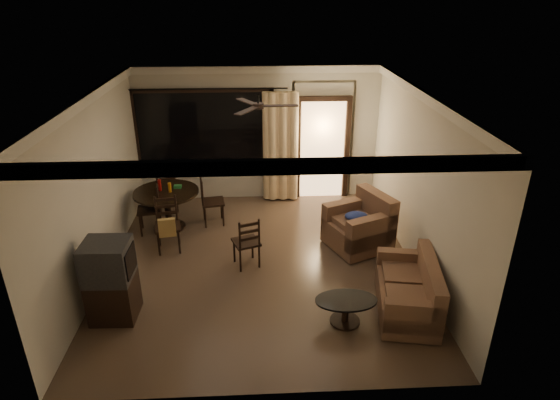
{
  "coord_description": "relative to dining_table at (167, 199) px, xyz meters",
  "views": [
    {
      "loc": [
        -0.04,
        -6.66,
        4.21
      ],
      "look_at": [
        0.32,
        0.2,
        1.07
      ],
      "focal_mm": 30.0,
      "sensor_mm": 36.0,
      "label": 1
    }
  ],
  "objects": [
    {
      "name": "ground",
      "position": [
        1.74,
        -1.38,
        -0.6
      ],
      "size": [
        5.5,
        5.5,
        0.0
      ],
      "primitive_type": "plane",
      "color": "#7F6651",
      "rests_on": "ground"
    },
    {
      "name": "room_shell",
      "position": [
        2.33,
        0.39,
        1.24
      ],
      "size": [
        5.5,
        6.7,
        5.5
      ],
      "color": "beige",
      "rests_on": "ground"
    },
    {
      "name": "dining_table",
      "position": [
        0.0,
        0.0,
        0.0
      ],
      "size": [
        1.21,
        1.21,
        0.97
      ],
      "rotation": [
        0.0,
        0.0,
        0.17
      ],
      "color": "black",
      "rests_on": "ground"
    },
    {
      "name": "dining_chair_west",
      "position": [
        -0.3,
        -0.14,
        -0.31
      ],
      "size": [
        0.48,
        0.48,
        0.95
      ],
      "rotation": [
        0.0,
        0.0,
        -1.4
      ],
      "color": "black",
      "rests_on": "ground"
    },
    {
      "name": "dining_chair_east",
      "position": [
        0.82,
        0.14,
        -0.31
      ],
      "size": [
        0.48,
        0.48,
        0.95
      ],
      "rotation": [
        0.0,
        0.0,
        1.74
      ],
      "color": "black",
      "rests_on": "ground"
    },
    {
      "name": "dining_chair_south",
      "position": [
        0.14,
        -0.85,
        -0.29
      ],
      "size": [
        0.48,
        0.53,
        0.95
      ],
      "rotation": [
        0.0,
        0.0,
        0.17
      ],
      "color": "black",
      "rests_on": "ground"
    },
    {
      "name": "dining_chair_north",
      "position": [
        -0.13,
        0.77,
        -0.31
      ],
      "size": [
        0.48,
        0.48,
        0.95
      ],
      "rotation": [
        0.0,
        0.0,
        3.31
      ],
      "color": "black",
      "rests_on": "ground"
    },
    {
      "name": "tv_cabinet",
      "position": [
        -0.31,
        -2.63,
        -0.01
      ],
      "size": [
        0.63,
        0.57,
        1.17
      ],
      "rotation": [
        0.0,
        0.0,
        -0.03
      ],
      "color": "black",
      "rests_on": "ground"
    },
    {
      "name": "sofa",
      "position": [
        3.82,
        -2.73,
        -0.29
      ],
      "size": [
        0.99,
        1.54,
        0.76
      ],
      "rotation": [
        0.0,
        0.0,
        -0.17
      ],
      "color": "#40281E",
      "rests_on": "ground"
    },
    {
      "name": "armchair",
      "position": [
        3.49,
        -0.88,
        -0.2
      ],
      "size": [
        1.24,
        1.24,
        0.95
      ],
      "rotation": [
        0.0,
        0.0,
        0.42
      ],
      "color": "#40281E",
      "rests_on": "ground"
    },
    {
      "name": "coffee_table",
      "position": [
        2.86,
        -2.93,
        -0.35
      ],
      "size": [
        0.85,
        0.51,
        0.37
      ],
      "rotation": [
        0.0,
        0.0,
        -0.01
      ],
      "color": "black",
      "rests_on": "ground"
    },
    {
      "name": "side_chair",
      "position": [
        1.5,
        -1.41,
        -0.33
      ],
      "size": [
        0.51,
        0.51,
        0.9
      ],
      "rotation": [
        0.0,
        0.0,
        3.49
      ],
      "color": "black",
      "rests_on": "ground"
    }
  ]
}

